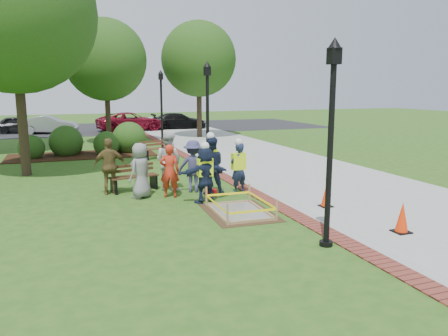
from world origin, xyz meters
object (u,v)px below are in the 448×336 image
object	(u,v)px
hivis_worker_b	(238,166)
hivis_worker_c	(211,164)
wet_concrete_pad	(239,204)
hivis_worker_a	(205,172)
cone_front	(402,218)
lamp_near	(331,129)
bench_near	(134,183)

from	to	relation	value
hivis_worker_b	hivis_worker_c	distance (m)	0.88
wet_concrete_pad	hivis_worker_a	bearing A→B (deg)	110.90
hivis_worker_c	cone_front	bearing A→B (deg)	-60.33
lamp_near	hivis_worker_b	size ratio (longest dim) A/B	2.42
bench_near	lamp_near	bearing A→B (deg)	-65.01
cone_front	hivis_worker_c	size ratio (longest dim) A/B	0.38
wet_concrete_pad	hivis_worker_c	world-z (taller)	hivis_worker_c
wet_concrete_pad	cone_front	xyz separation A→B (m)	(2.86, -2.83, 0.12)
bench_near	lamp_near	size ratio (longest dim) A/B	0.39
bench_near	hivis_worker_a	xyz separation A→B (m)	(1.72, -2.19, 0.62)
lamp_near	wet_concrete_pad	bearing A→B (deg)	104.89
hivis_worker_c	lamp_near	bearing A→B (deg)	-80.99
bench_near	hivis_worker_c	world-z (taller)	hivis_worker_c
hivis_worker_c	hivis_worker_a	bearing A→B (deg)	-117.57
hivis_worker_a	hivis_worker_c	bearing A→B (deg)	62.43
lamp_near	bench_near	bearing A→B (deg)	114.99
cone_front	hivis_worker_c	xyz separation A→B (m)	(-2.91, 5.10, 0.61)
wet_concrete_pad	hivis_worker_a	xyz separation A→B (m)	(-0.52, 1.36, 0.66)
hivis_worker_c	wet_concrete_pad	bearing A→B (deg)	-88.87
hivis_worker_a	cone_front	bearing A→B (deg)	-51.11
bench_near	hivis_worker_b	world-z (taller)	hivis_worker_b
wet_concrete_pad	bench_near	distance (m)	4.20
bench_near	cone_front	distance (m)	8.17
hivis_worker_a	lamp_near	bearing A→B (deg)	-73.16
hivis_worker_a	bench_near	bearing A→B (deg)	128.17
bench_near	wet_concrete_pad	bearing A→B (deg)	-57.74
wet_concrete_pad	hivis_worker_b	distance (m)	2.27
bench_near	hivis_worker_a	world-z (taller)	hivis_worker_a
hivis_worker_a	hivis_worker_b	distance (m)	1.48
cone_front	lamp_near	xyz separation A→B (m)	(-2.08, -0.10, 2.13)
bench_near	hivis_worker_b	size ratio (longest dim) A/B	0.93
wet_concrete_pad	hivis_worker_b	xyz separation A→B (m)	(0.79, 2.03, 0.65)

